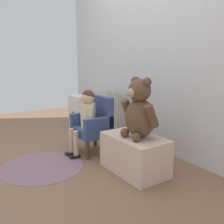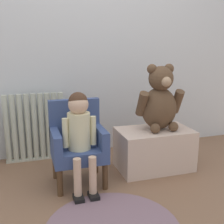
{
  "view_description": "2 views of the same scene",
  "coord_description": "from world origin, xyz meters",
  "px_view_note": "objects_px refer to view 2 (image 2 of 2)",
  "views": [
    {
      "loc": [
        2.27,
        -0.84,
        1.07
      ],
      "look_at": [
        0.14,
        0.61,
        0.53
      ],
      "focal_mm": 40.0,
      "sensor_mm": 36.0,
      "label": 1
    },
    {
      "loc": [
        -0.55,
        -1.5,
        1.07
      ],
      "look_at": [
        0.1,
        0.58,
        0.55
      ],
      "focal_mm": 45.0,
      "sensor_mm": 36.0,
      "label": 2
    }
  ],
  "objects_px": {
    "radiator": "(35,128)",
    "large_teddy_bear": "(160,101)",
    "child_figure": "(80,127)",
    "child_armchair": "(77,142)",
    "low_bench": "(154,149)"
  },
  "relations": [
    {
      "from": "radiator",
      "to": "child_figure",
      "type": "height_order",
      "value": "child_figure"
    },
    {
      "from": "child_figure",
      "to": "radiator",
      "type": "bearing_deg",
      "value": 114.49
    },
    {
      "from": "child_figure",
      "to": "child_armchair",
      "type": "bearing_deg",
      "value": 90.0
    },
    {
      "from": "child_armchair",
      "to": "child_figure",
      "type": "xyz_separation_m",
      "value": [
        -0.0,
        -0.11,
        0.15
      ]
    },
    {
      "from": "low_bench",
      "to": "large_teddy_bear",
      "type": "xyz_separation_m",
      "value": [
        0.04,
        0.01,
        0.43
      ]
    },
    {
      "from": "child_armchair",
      "to": "low_bench",
      "type": "xyz_separation_m",
      "value": [
        0.69,
        0.05,
        -0.16
      ]
    },
    {
      "from": "child_figure",
      "to": "low_bench",
      "type": "distance_m",
      "value": 0.77
    },
    {
      "from": "radiator",
      "to": "large_teddy_bear",
      "type": "distance_m",
      "value": 1.18
    },
    {
      "from": "radiator",
      "to": "low_bench",
      "type": "height_order",
      "value": "radiator"
    },
    {
      "from": "child_figure",
      "to": "large_teddy_bear",
      "type": "xyz_separation_m",
      "value": [
        0.73,
        0.17,
        0.12
      ]
    },
    {
      "from": "low_bench",
      "to": "large_teddy_bear",
      "type": "distance_m",
      "value": 0.43
    },
    {
      "from": "radiator",
      "to": "child_armchair",
      "type": "xyz_separation_m",
      "value": [
        0.3,
        -0.55,
        0.02
      ]
    },
    {
      "from": "low_bench",
      "to": "large_teddy_bear",
      "type": "relative_size",
      "value": 1.14
    },
    {
      "from": "child_armchair",
      "to": "child_figure",
      "type": "height_order",
      "value": "child_figure"
    },
    {
      "from": "low_bench",
      "to": "child_armchair",
      "type": "bearing_deg",
      "value": -176.24
    }
  ]
}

